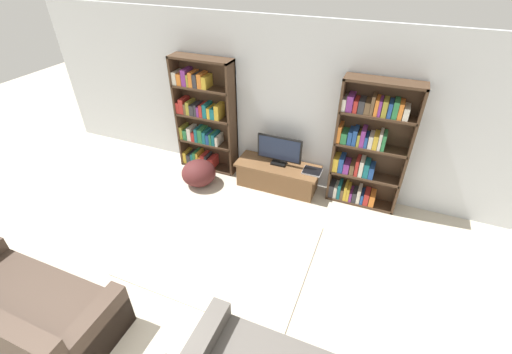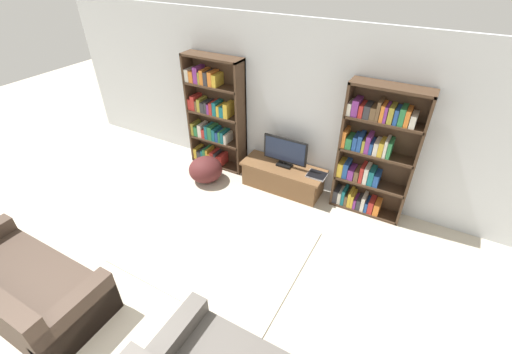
{
  "view_description": "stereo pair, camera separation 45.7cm",
  "coord_description": "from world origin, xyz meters",
  "px_view_note": "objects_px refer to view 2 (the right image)",
  "views": [
    {
      "loc": [
        1.51,
        -0.52,
        3.42
      ],
      "look_at": [
        0.02,
        3.1,
        0.7
      ],
      "focal_mm": 24.0,
      "sensor_mm": 36.0,
      "label": 1
    },
    {
      "loc": [
        1.92,
        -0.32,
        3.42
      ],
      "look_at": [
        0.02,
        3.1,
        0.7
      ],
      "focal_mm": 24.0,
      "sensor_mm": 36.0,
      "label": 2
    }
  ],
  "objects_px": {
    "laptop": "(317,175)",
    "television": "(285,152)",
    "bookshelf_left": "(214,115)",
    "tv_stand": "(283,177)",
    "bookshelf_right": "(373,154)",
    "beanbag_ottoman": "(206,169)",
    "couch_left_sectional": "(21,288)"
  },
  "relations": [
    {
      "from": "bookshelf_right",
      "to": "laptop",
      "type": "relative_size",
      "value": 6.72
    },
    {
      "from": "bookshelf_right",
      "to": "couch_left_sectional",
      "type": "xyz_separation_m",
      "value": [
        -2.87,
        -3.54,
        -0.7
      ]
    },
    {
      "from": "couch_left_sectional",
      "to": "television",
      "type": "bearing_deg",
      "value": 65.36
    },
    {
      "from": "laptop",
      "to": "couch_left_sectional",
      "type": "xyz_separation_m",
      "value": [
        -2.14,
        -3.42,
        -0.18
      ]
    },
    {
      "from": "tv_stand",
      "to": "beanbag_ottoman",
      "type": "xyz_separation_m",
      "value": [
        -1.24,
        -0.43,
        -0.0
      ]
    },
    {
      "from": "bookshelf_left",
      "to": "beanbag_ottoman",
      "type": "height_order",
      "value": "bookshelf_left"
    },
    {
      "from": "television",
      "to": "laptop",
      "type": "distance_m",
      "value": 0.62
    },
    {
      "from": "bookshelf_left",
      "to": "tv_stand",
      "type": "relative_size",
      "value": 1.44
    },
    {
      "from": "television",
      "to": "couch_left_sectional",
      "type": "relative_size",
      "value": 0.37
    },
    {
      "from": "bookshelf_right",
      "to": "television",
      "type": "bearing_deg",
      "value": -175.58
    },
    {
      "from": "bookshelf_left",
      "to": "couch_left_sectional",
      "type": "relative_size",
      "value": 1.01
    },
    {
      "from": "tv_stand",
      "to": "beanbag_ottoman",
      "type": "bearing_deg",
      "value": -161.08
    },
    {
      "from": "beanbag_ottoman",
      "to": "bookshelf_right",
      "type": "bearing_deg",
      "value": 12.56
    },
    {
      "from": "bookshelf_right",
      "to": "beanbag_ottoman",
      "type": "xyz_separation_m",
      "value": [
        -2.54,
        -0.57,
        -0.74
      ]
    },
    {
      "from": "tv_stand",
      "to": "couch_left_sectional",
      "type": "height_order",
      "value": "couch_left_sectional"
    },
    {
      "from": "bookshelf_right",
      "to": "tv_stand",
      "type": "xyz_separation_m",
      "value": [
        -1.29,
        -0.14,
        -0.74
      ]
    },
    {
      "from": "bookshelf_left",
      "to": "tv_stand",
      "type": "height_order",
      "value": "bookshelf_left"
    },
    {
      "from": "laptop",
      "to": "television",
      "type": "bearing_deg",
      "value": 177.92
    },
    {
      "from": "laptop",
      "to": "bookshelf_right",
      "type": "bearing_deg",
      "value": 9.38
    },
    {
      "from": "bookshelf_left",
      "to": "laptop",
      "type": "relative_size",
      "value": 6.72
    },
    {
      "from": "bookshelf_right",
      "to": "laptop",
      "type": "xyz_separation_m",
      "value": [
        -0.73,
        -0.12,
        -0.52
      ]
    },
    {
      "from": "bookshelf_right",
      "to": "laptop",
      "type": "distance_m",
      "value": 0.9
    },
    {
      "from": "bookshelf_right",
      "to": "couch_left_sectional",
      "type": "bearing_deg",
      "value": -129.03
    },
    {
      "from": "television",
      "to": "bookshelf_left",
      "type": "bearing_deg",
      "value": 175.93
    },
    {
      "from": "couch_left_sectional",
      "to": "beanbag_ottoman",
      "type": "relative_size",
      "value": 3.44
    },
    {
      "from": "tv_stand",
      "to": "beanbag_ottoman",
      "type": "relative_size",
      "value": 2.39
    },
    {
      "from": "bookshelf_left",
      "to": "television",
      "type": "bearing_deg",
      "value": -4.07
    },
    {
      "from": "bookshelf_left",
      "to": "bookshelf_right",
      "type": "bearing_deg",
      "value": 0.0
    },
    {
      "from": "bookshelf_left",
      "to": "bookshelf_right",
      "type": "height_order",
      "value": "same"
    },
    {
      "from": "tv_stand",
      "to": "couch_left_sectional",
      "type": "distance_m",
      "value": 3.75
    },
    {
      "from": "bookshelf_left",
      "to": "bookshelf_right",
      "type": "distance_m",
      "value": 2.69
    },
    {
      "from": "bookshelf_right",
      "to": "tv_stand",
      "type": "distance_m",
      "value": 1.5
    }
  ]
}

